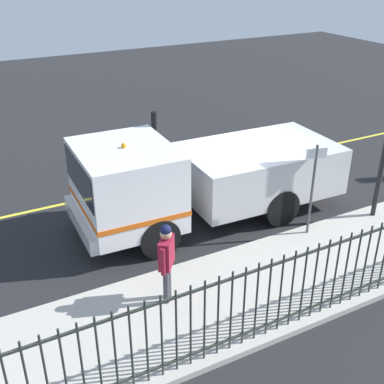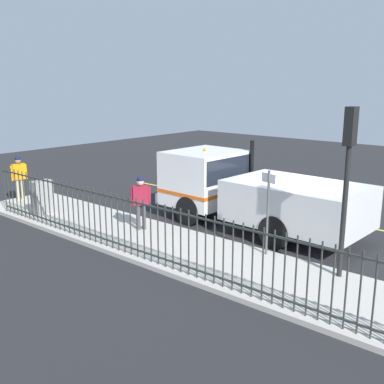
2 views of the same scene
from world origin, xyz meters
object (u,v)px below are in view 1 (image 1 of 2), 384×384
object	(u,v)px
street_sign	(313,179)
worker_standing	(166,255)
work_truck	(191,176)
traffic_cone	(121,192)

from	to	relation	value
street_sign	worker_standing	bearing A→B (deg)	-80.21
work_truck	traffic_cone	xyz separation A→B (m)	(-1.83, -1.20, -0.98)
traffic_cone	street_sign	bearing A→B (deg)	40.90
work_truck	traffic_cone	size ratio (longest dim) A/B	12.36
work_truck	traffic_cone	world-z (taller)	work_truck
work_truck	worker_standing	world-z (taller)	work_truck
worker_standing	traffic_cone	bearing A→B (deg)	29.41
work_truck	traffic_cone	distance (m)	2.40
work_truck	street_sign	size ratio (longest dim) A/B	3.08
worker_standing	traffic_cone	world-z (taller)	worker_standing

